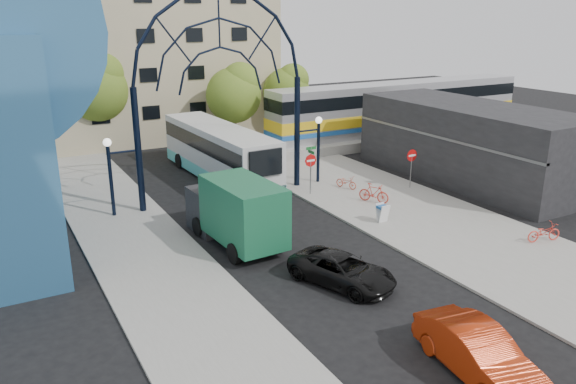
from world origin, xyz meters
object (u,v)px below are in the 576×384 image
train_car (400,107)px  do_not_enter_sign (412,159)px  city_bus (219,152)px  street_name_sign (311,159)px  black_suv (342,270)px  bike_near_a (346,182)px  sandwich_board (383,211)px  red_sedan (478,353)px  gateway_arch (220,53)px  tree_north_a (235,92)px  green_truck (235,211)px  bike_far_a (544,232)px  bike_near_b (374,193)px  tree_north_b (97,86)px  tree_north_c (288,89)px  stop_sign (311,164)px

train_car → do_not_enter_sign: bearing=-126.9°
city_bus → street_name_sign: bearing=-57.7°
black_suv → bike_near_a: bearing=33.7°
sandwich_board → red_sedan: bearing=-115.5°
gateway_arch → red_sedan: bearing=-90.1°
tree_north_a → bike_near_a: tree_north_a is taller
street_name_sign → green_truck: size_ratio=0.42×
city_bus → bike_far_a: size_ratio=7.31×
train_car → bike_near_b: train_car is taller
sandwich_board → train_car: bearing=48.1°
tree_north_a → bike_near_a: size_ratio=4.60×
gateway_arch → street_name_sign: size_ratio=4.87×
do_not_enter_sign → bike_far_a: do_not_enter_sign is taller
street_name_sign → black_suv: 12.66m
tree_north_b → bike_near_b: size_ratio=4.30×
train_car → tree_north_c: 9.95m
stop_sign → tree_north_c: bearing=65.3°
stop_sign → bike_far_a: 13.44m
bike_near_a → bike_near_b: size_ratio=0.82×
bike_near_a → bike_near_b: bearing=-113.2°
gateway_arch → do_not_enter_sign: bearing=-20.0°
stop_sign → tree_north_c: size_ratio=0.38×
gateway_arch → do_not_enter_sign: gateway_arch is taller
tree_north_b → black_suv: (3.67, -28.67, -4.63)m
street_name_sign → gateway_arch: bearing=164.9°
do_not_enter_sign → bike_far_a: size_ratio=1.39×
train_car → bike_near_a: bearing=-141.2°
tree_north_a → bike_near_b: bearing=-86.4°
tree_north_b → bike_near_a: 21.80m
green_truck → black_suv: green_truck is taller
stop_sign → green_truck: 8.41m
do_not_enter_sign → street_name_sign: (-5.80, 2.60, 0.15)m
street_name_sign → black_suv: size_ratio=0.61×
tree_north_c → city_bus: size_ratio=0.50×
green_truck → bike_far_a: bearing=-33.0°
do_not_enter_sign → bike_near_b: bearing=-162.6°
sandwich_board → bike_far_a: sandwich_board is taller
gateway_arch → bike_near_b: 11.87m
bike_near_a → bike_far_a: 12.31m
bike_near_b → bike_near_a: bearing=56.5°
stop_sign → bike_near_b: (2.40, -3.19, -1.31)m
train_car → tree_north_a: (-13.88, 3.93, 1.71)m
do_not_enter_sign → black_suv: (-11.21, -8.74, -1.34)m
stop_sign → black_suv: 11.93m
city_bus → train_car: bearing=9.7°
tree_north_b → bike_near_b: 24.28m
do_not_enter_sign → city_bus: size_ratio=0.19×
bike_near_a → train_car: bearing=19.1°
city_bus → bike_far_a: bearing=-64.6°
train_car → bike_near_a: train_car is taller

